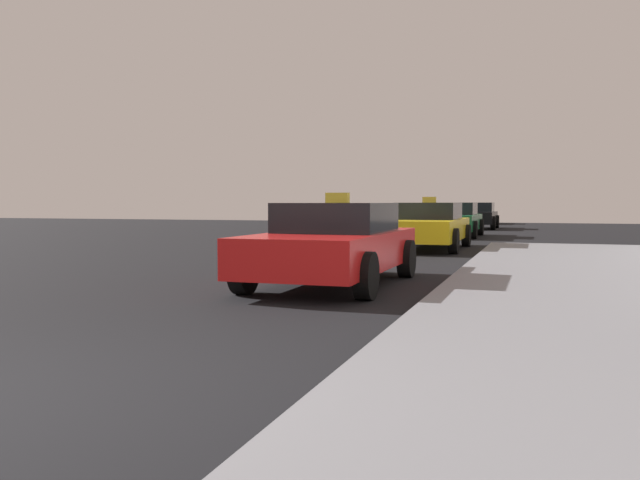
# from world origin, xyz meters

# --- Properties ---
(car_red) EXTENTS (1.97, 4.33, 1.43)m
(car_red) POSITION_xyz_m (0.27, 6.54, 0.65)
(car_red) COLOR red
(car_red) RESTS_ON ground_plane
(car_yellow) EXTENTS (1.99, 4.59, 1.43)m
(car_yellow) POSITION_xyz_m (0.39, 14.82, 0.65)
(car_yellow) COLOR yellow
(car_yellow) RESTS_ON ground_plane
(car_green) EXTENTS (1.95, 4.29, 1.27)m
(car_green) POSITION_xyz_m (0.24, 21.73, 0.65)
(car_green) COLOR #196638
(car_green) RESTS_ON ground_plane
(car_black) EXTENTS (1.97, 4.19, 1.27)m
(car_black) POSITION_xyz_m (0.36, 29.69, 0.65)
(car_black) COLOR black
(car_black) RESTS_ON ground_plane
(car_silver) EXTENTS (2.05, 4.01, 1.27)m
(car_silver) POSITION_xyz_m (-0.42, 37.61, 0.65)
(car_silver) COLOR #B7B7BF
(car_silver) RESTS_ON ground_plane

